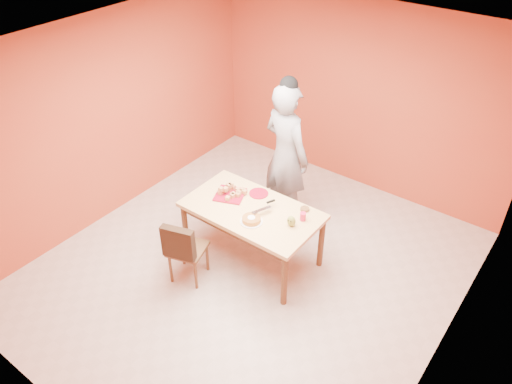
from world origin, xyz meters
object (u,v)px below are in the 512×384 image
Objects in this scene: pastry_platter at (230,195)px; sponge_cake at (251,219)px; checker_tin at (305,209)px; person at (286,156)px; red_dinner_plate at (259,193)px; magenta_glass at (303,217)px; dining_chair at (186,248)px; dining_table at (252,215)px; egg_ornament at (291,221)px.

sponge_cake reaches higher than pastry_platter.
pastry_platter is 0.93m from checker_tin.
red_dinner_plate is (0.03, -0.63, -0.22)m from person.
pastry_platter is 3.44× the size of magenta_glass.
pastry_platter is 0.58m from sponge_cake.
pastry_platter is at bearing 154.06° from sponge_cake.
sponge_cake is at bearing -62.00° from red_dinner_plate.
red_dinner_plate is 0.71m from magenta_glass.
checker_tin is (0.91, 1.07, 0.32)m from dining_chair.
dining_chair is 0.44× the size of person.
dining_table is 0.63m from checker_tin.
person is 0.92m from pastry_platter.
dining_chair is 1.38m from magenta_glass.
pastry_platter is at bearing -138.22° from red_dinner_plate.
sponge_cake is (0.54, 0.53, 0.34)m from dining_chair.
dining_chair is at bearing 94.28° from person.
dining_chair is 6.74× the size of egg_ornament.
checker_tin is (-0.03, 0.33, -0.05)m from egg_ornament.
person reaches higher than sponge_cake.
checker_tin is (0.66, -0.57, -0.21)m from person.
dining_chair reaches higher than magenta_glass.
magenta_glass is at bearing -64.73° from checker_tin.
person reaches higher than dining_table.
pastry_platter reaches higher than red_dinner_plate.
person is 5.83× the size of pastry_platter.
dining_table is at bearing 125.97° from sponge_cake.
person is at bearing 93.05° from red_dinner_plate.
dining_table is 6.85× the size of red_dinner_plate.
dining_table is 12.39× the size of egg_ornament.
sponge_cake is at bearing -123.82° from checker_tin.
checker_tin reaches higher than pastry_platter.
dining_chair is at bearing -119.06° from dining_table.
egg_ornament reaches higher than red_dinner_plate.
dining_chair is at bearing -130.27° from checker_tin.
egg_ornament is at bearing -84.75° from checker_tin.
sponge_cake is (0.26, -0.48, 0.03)m from red_dinner_plate.
magenta_glass is at bearing 70.87° from egg_ornament.
red_dinner_plate is (0.26, 0.23, -0.00)m from pastry_platter.
dining_chair is at bearing -135.87° from sponge_cake.
magenta_glass is (0.70, -0.11, 0.04)m from red_dinner_plate.
checker_tin is at bearing 56.18° from sponge_cake.
magenta_glass is at bearing 7.41° from pastry_platter.
dining_chair is 8.46× the size of checker_tin.
dining_chair is 8.83× the size of magenta_glass.
dining_table is 15.54× the size of checker_tin.
magenta_glass reaches higher than pastry_platter.
egg_ornament is at bearing 140.33° from person.
dining_chair reaches higher than dining_table.
dining_chair reaches higher than red_dinner_plate.
pastry_platter is (-0.23, -0.86, -0.22)m from person.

